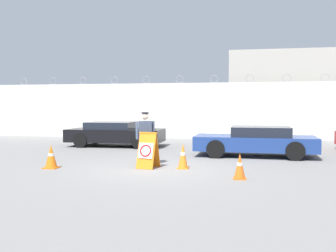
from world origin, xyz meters
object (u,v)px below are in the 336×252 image
at_px(barricade_sign, 148,150).
at_px(parked_car_rear_sedan, 256,141).
at_px(traffic_cone_mid, 51,157).
at_px(traffic_cone_far, 183,156).
at_px(security_guard, 145,136).
at_px(traffic_cone_near, 240,166).
at_px(parked_car_front_coupe, 115,134).

relative_size(barricade_sign, parked_car_rear_sedan, 0.24).
relative_size(traffic_cone_mid, parked_car_rear_sedan, 0.16).
bearing_deg(traffic_cone_far, security_guard, 162.12).
distance_m(traffic_cone_near, traffic_cone_far, 2.22).
height_order(barricade_sign, security_guard, security_guard).
bearing_deg(traffic_cone_mid, security_guard, 22.13).
bearing_deg(traffic_cone_far, parked_car_front_coupe, 125.83).
height_order(traffic_cone_near, parked_car_rear_sedan, parked_car_rear_sedan).
height_order(security_guard, traffic_cone_mid, security_guard).
bearing_deg(traffic_cone_far, traffic_cone_near, -38.32).
bearing_deg(parked_car_front_coupe, traffic_cone_near, -50.02).
height_order(parked_car_front_coupe, parked_car_rear_sedan, parked_car_front_coupe).
relative_size(security_guard, traffic_cone_mid, 2.36).
xyz_separation_m(traffic_cone_far, parked_car_rear_sedan, (2.36, 3.34, 0.20)).
bearing_deg(parked_car_front_coupe, barricade_sign, -61.98).
height_order(security_guard, traffic_cone_near, security_guard).
bearing_deg(security_guard, traffic_cone_far, 143.92).
height_order(traffic_cone_mid, traffic_cone_far, traffic_cone_far).
distance_m(barricade_sign, traffic_cone_far, 1.12).
bearing_deg(barricade_sign, traffic_cone_mid, -157.28).
distance_m(traffic_cone_far, parked_car_front_coupe, 7.18).
height_order(barricade_sign, traffic_cone_far, barricade_sign).
xyz_separation_m(traffic_cone_near, parked_car_front_coupe, (-5.94, 7.19, 0.27)).
height_order(security_guard, parked_car_front_coupe, security_guard).
height_order(traffic_cone_near, traffic_cone_far, traffic_cone_far).
xyz_separation_m(traffic_cone_near, traffic_cone_far, (-1.74, 1.37, 0.05)).
bearing_deg(parked_car_rear_sedan, security_guard, 40.57).
xyz_separation_m(security_guard, parked_car_front_coupe, (-2.88, 5.39, -0.36)).
bearing_deg(security_guard, barricade_sign, 93.99).
distance_m(traffic_cone_mid, parked_car_rear_sedan, 7.61).
height_order(barricade_sign, parked_car_rear_sedan, parked_car_rear_sedan).
distance_m(traffic_cone_far, parked_car_rear_sedan, 4.10).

